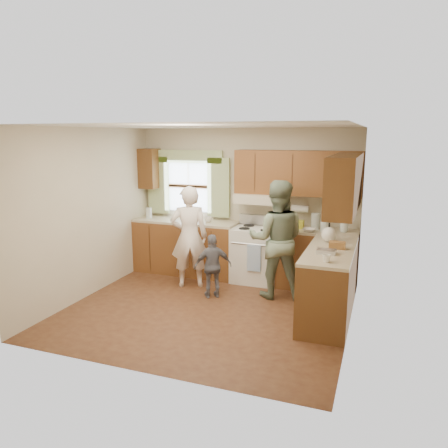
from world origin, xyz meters
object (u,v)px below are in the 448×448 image
at_px(woman_right, 277,239).
at_px(child, 213,266).
at_px(woman_left, 189,237).
at_px(stove, 257,254).

xyz_separation_m(woman_right, child, (-0.87, -0.36, -0.40)).
bearing_deg(child, woman_left, -64.47).
height_order(woman_left, woman_right, woman_right).
bearing_deg(woman_left, woman_right, 155.96).
relative_size(woman_left, child, 1.68).
bearing_deg(woman_left, stove, -172.06).
xyz_separation_m(stove, woman_left, (-0.94, -0.61, 0.34)).
bearing_deg(stove, woman_right, -51.66).
xyz_separation_m(woman_left, child, (0.53, -0.33, -0.33)).
bearing_deg(woman_left, child, 122.66).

